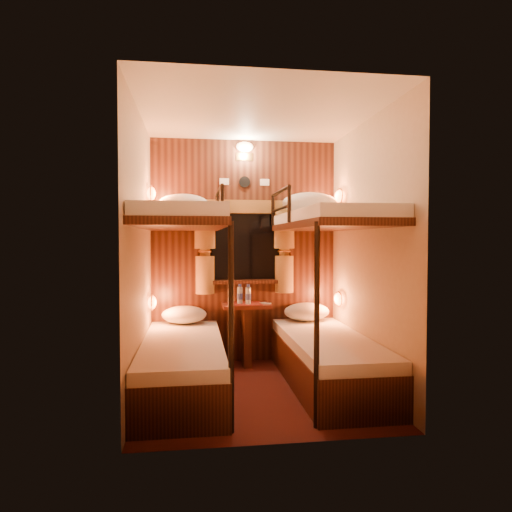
{
  "coord_description": "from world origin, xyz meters",
  "views": [
    {
      "loc": [
        -0.55,
        -3.91,
        1.32
      ],
      "look_at": [
        0.01,
        0.15,
        1.18
      ],
      "focal_mm": 32.0,
      "sensor_mm": 36.0,
      "label": 1
    }
  ],
  "objects": [
    {
      "name": "ceiling",
      "position": [
        0.0,
        0.0,
        2.4
      ],
      "size": [
        2.1,
        2.1,
        0.0
      ],
      "primitive_type": "plane",
      "rotation": [
        3.14,
        0.0,
        0.0
      ],
      "color": "silver",
      "rests_on": "wall_back"
    },
    {
      "name": "bunk_right",
      "position": [
        0.65,
        0.07,
        0.56
      ],
      "size": [
        0.72,
        1.9,
        1.82
      ],
      "color": "black",
      "rests_on": "floor"
    },
    {
      "name": "bunk_left",
      "position": [
        -0.65,
        0.07,
        0.56
      ],
      "size": [
        0.72,
        1.9,
        1.82
      ],
      "color": "black",
      "rests_on": "floor"
    },
    {
      "name": "table",
      "position": [
        0.0,
        0.85,
        0.41
      ],
      "size": [
        0.5,
        0.34,
        0.66
      ],
      "color": "#5B1B14",
      "rests_on": "floor"
    },
    {
      "name": "pillow_lower_left",
      "position": [
        -0.65,
        0.85,
        0.55
      ],
      "size": [
        0.46,
        0.33,
        0.18
      ],
      "primitive_type": "ellipsoid",
      "color": "white",
      "rests_on": "bunk_left"
    },
    {
      "name": "sachet_b",
      "position": [
        0.18,
        0.86,
        0.65
      ],
      "size": [
        0.09,
        0.08,
        0.01
      ],
      "primitive_type": "cube",
      "rotation": [
        0.0,
        0.0,
        0.34
      ],
      "color": "silver",
      "rests_on": "table"
    },
    {
      "name": "curtains",
      "position": [
        0.0,
        0.97,
        1.26
      ],
      "size": [
        1.1,
        0.22,
        1.0
      ],
      "color": "olive",
      "rests_on": "back_panel"
    },
    {
      "name": "sachet_a",
      "position": [
        0.21,
        0.81,
        0.65
      ],
      "size": [
        0.11,
        0.09,
        0.01
      ],
      "primitive_type": "cube",
      "rotation": [
        0.0,
        0.0,
        -0.34
      ],
      "color": "silver",
      "rests_on": "table"
    },
    {
      "name": "floor",
      "position": [
        0.0,
        0.0,
        0.0
      ],
      "size": [
        2.1,
        2.1,
        0.0
      ],
      "primitive_type": "plane",
      "color": "#37160F",
      "rests_on": "ground"
    },
    {
      "name": "back_panel",
      "position": [
        0.0,
        1.04,
        1.2
      ],
      "size": [
        2.0,
        0.03,
        2.4
      ],
      "primitive_type": "cube",
      "color": "black",
      "rests_on": "floor"
    },
    {
      "name": "reading_lamps",
      "position": [
        -0.0,
        0.7,
        1.24
      ],
      "size": [
        2.0,
        0.2,
        1.25
      ],
      "color": "orange",
      "rests_on": "wall_left"
    },
    {
      "name": "bottle_right",
      "position": [
        0.01,
        0.79,
        0.74
      ],
      "size": [
        0.06,
        0.06,
        0.21
      ],
      "rotation": [
        0.0,
        0.0,
        0.27
      ],
      "color": "#99BFE5",
      "rests_on": "table"
    },
    {
      "name": "window",
      "position": [
        0.0,
        1.0,
        1.18
      ],
      "size": [
        1.0,
        0.12,
        0.79
      ],
      "color": "black",
      "rests_on": "back_panel"
    },
    {
      "name": "bottle_left",
      "position": [
        -0.07,
        0.84,
        0.74
      ],
      "size": [
        0.06,
        0.06,
        0.21
      ],
      "rotation": [
        0.0,
        0.0,
        0.0
      ],
      "color": "#99BFE5",
      "rests_on": "table"
    },
    {
      "name": "pillow_upper_right",
      "position": [
        0.65,
        0.73,
        1.7
      ],
      "size": [
        0.58,
        0.42,
        0.23
      ],
      "primitive_type": "ellipsoid",
      "color": "white",
      "rests_on": "bunk_right"
    },
    {
      "name": "pillow_upper_left",
      "position": [
        -0.65,
        0.75,
        1.69
      ],
      "size": [
        0.51,
        0.36,
        0.2
      ],
      "primitive_type": "ellipsoid",
      "color": "white",
      "rests_on": "bunk_left"
    },
    {
      "name": "wall_back",
      "position": [
        0.0,
        1.05,
        1.2
      ],
      "size": [
        2.4,
        0.0,
        2.4
      ],
      "primitive_type": "plane",
      "rotation": [
        1.57,
        0.0,
        0.0
      ],
      "color": "#C6B293",
      "rests_on": "floor"
    },
    {
      "name": "back_fixtures",
      "position": [
        0.0,
        1.0,
        2.25
      ],
      "size": [
        0.54,
        0.09,
        0.48
      ],
      "color": "black",
      "rests_on": "back_panel"
    },
    {
      "name": "wall_right",
      "position": [
        1.0,
        0.0,
        1.2
      ],
      "size": [
        0.0,
        2.4,
        2.4
      ],
      "primitive_type": "plane",
      "rotation": [
        1.57,
        0.0,
        -1.57
      ],
      "color": "#C6B293",
      "rests_on": "floor"
    },
    {
      "name": "wall_left",
      "position": [
        -1.0,
        0.0,
        1.2
      ],
      "size": [
        0.0,
        2.4,
        2.4
      ],
      "primitive_type": "plane",
      "rotation": [
        1.57,
        0.0,
        1.57
      ],
      "color": "#C6B293",
      "rests_on": "floor"
    },
    {
      "name": "wall_front",
      "position": [
        0.0,
        -1.05,
        1.2
      ],
      "size": [
        2.4,
        0.0,
        2.4
      ],
      "primitive_type": "plane",
      "rotation": [
        -1.57,
        0.0,
        0.0
      ],
      "color": "#C6B293",
      "rests_on": "floor"
    },
    {
      "name": "pillow_lower_right",
      "position": [
        0.65,
        0.84,
        0.55
      ],
      "size": [
        0.49,
        0.35,
        0.19
      ],
      "primitive_type": "ellipsoid",
      "color": "white",
      "rests_on": "bunk_right"
    }
  ]
}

